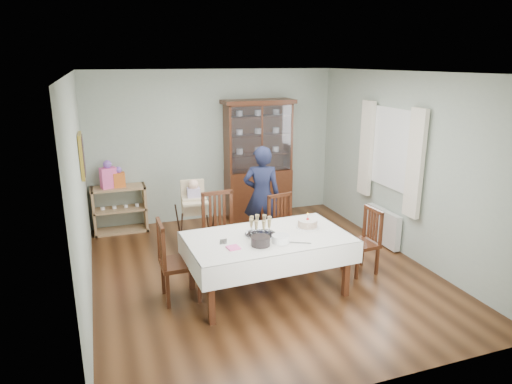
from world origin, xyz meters
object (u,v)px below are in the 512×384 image
chair_end_left (179,276)px  high_chair (195,221)px  chair_far_left (222,246)px  woman (262,196)px  dining_table (268,264)px  champagne_tray (260,230)px  chair_end_right (361,254)px  birthday_cake (307,224)px  gift_bag_pink (108,176)px  sideboard (120,209)px  china_cabinet (258,158)px  gift_bag_orange (119,178)px  chair_far_right (285,240)px

chair_end_left → high_chair: high_chair is taller
chair_far_left → woman: bearing=34.8°
dining_table → chair_far_left: size_ratio=1.92×
high_chair → champagne_tray: 1.79m
dining_table → chair_end_right: bearing=4.6°
birthday_cake → gift_bag_pink: 3.59m
sideboard → chair_end_left: chair_end_left is taller
high_chair → champagne_tray: bearing=-69.0°
china_cabinet → chair_end_left: bearing=-127.1°
sideboard → chair_far_left: chair_far_left is taller
high_chair → gift_bag_orange: gift_bag_orange is taller
china_cabinet → sideboard: bearing=179.5°
china_cabinet → chair_far_left: size_ratio=2.04×
dining_table → champagne_tray: bearing=146.6°
chair_far_right → chair_end_right: chair_far_right is taller
chair_end_left → chair_far_right: bearing=-69.1°
chair_far_left → gift_bag_pink: (-1.41, 1.91, 0.69)m
dining_table → chair_far_right: bearing=54.9°
high_chair → gift_bag_pink: 1.72m
birthday_cake → gift_bag_orange: gift_bag_orange is taller
gift_bag_pink → gift_bag_orange: (0.17, 0.00, -0.05)m
chair_far_right → chair_far_left: bearing=168.5°
china_cabinet → high_chair: 1.94m
china_cabinet → chair_end_left: 3.37m
chair_end_left → gift_bag_orange: bearing=10.4°
dining_table → chair_end_right: size_ratio=2.27×
chair_far_right → gift_bag_pink: size_ratio=2.03×
chair_far_right → gift_bag_orange: gift_bag_orange is taller
chair_far_left → chair_end_right: 1.94m
chair_end_right → high_chair: bearing=-133.8°
sideboard → chair_end_left: (0.53, -2.63, -0.10)m
high_chair → gift_bag_pink: size_ratio=2.37×
woman → gift_bag_orange: size_ratio=4.57×
chair_far_left → high_chair: bearing=101.9°
gift_bag_pink → champagne_tray: bearing=-58.9°
chair_far_left → birthday_cake: bearing=-43.7°
chair_far_right → gift_bag_pink: 3.15m
chair_end_right → gift_bag_pink: 4.24m
chair_end_left → woman: size_ratio=0.64×
sideboard → gift_bag_orange: 0.56m
woman → chair_far_left: bearing=56.4°
gift_bag_orange → chair_end_left: bearing=-79.2°
birthday_cake → gift_bag_orange: size_ratio=0.84×
chair_end_right → champagne_tray: (-1.51, -0.06, 0.57)m
gift_bag_orange → gift_bag_pink: bearing=180.0°
chair_far_left → gift_bag_pink: 2.48m
high_chair → birthday_cake: (1.15, -1.62, 0.38)m
chair_far_right → high_chair: (-1.18, 0.85, 0.15)m
chair_end_right → gift_bag_orange: gift_bag_orange is taller
sideboard → china_cabinet: bearing=-0.5°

